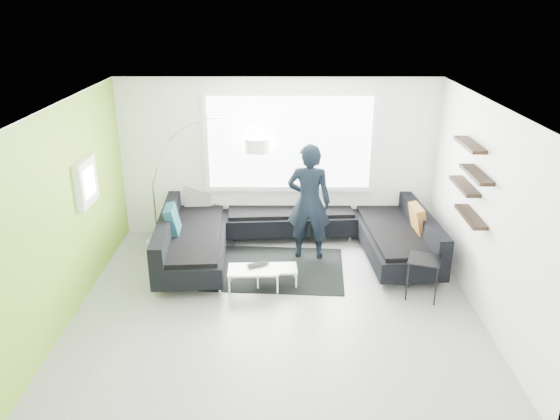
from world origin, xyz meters
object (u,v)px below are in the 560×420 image
object	(u,v)px
coffee_table	(265,276)
side_table	(423,278)
sectional_sofa	(294,232)
laptop	(259,266)
arc_lamp	(152,184)
person	(309,202)

from	to	relation	value
coffee_table	side_table	bearing A→B (deg)	-10.11
sectional_sofa	laptop	world-z (taller)	sectional_sofa
arc_lamp	sectional_sofa	bearing A→B (deg)	-15.36
coffee_table	person	world-z (taller)	person
arc_lamp	laptop	distance (m)	2.49
sectional_sofa	coffee_table	bearing A→B (deg)	-117.60
sectional_sofa	person	world-z (taller)	person
coffee_table	side_table	size ratio (longest dim) A/B	1.59
coffee_table	laptop	world-z (taller)	laptop
side_table	person	xyz separation A→B (m)	(-1.58, 1.28, 0.66)
side_table	sectional_sofa	bearing A→B (deg)	143.61
sectional_sofa	side_table	bearing A→B (deg)	-40.41
side_table	laptop	size ratio (longest dim) A/B	1.52
sectional_sofa	side_table	world-z (taller)	sectional_sofa
side_table	arc_lamp	bearing A→B (deg)	157.03
arc_lamp	person	world-z (taller)	arc_lamp
sectional_sofa	coffee_table	world-z (taller)	sectional_sofa
person	laptop	distance (m)	1.40
sectional_sofa	laptop	bearing A→B (deg)	-121.46
arc_lamp	person	xyz separation A→B (m)	(2.61, -0.49, -0.13)
side_table	laptop	distance (m)	2.37
side_table	person	distance (m)	2.14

